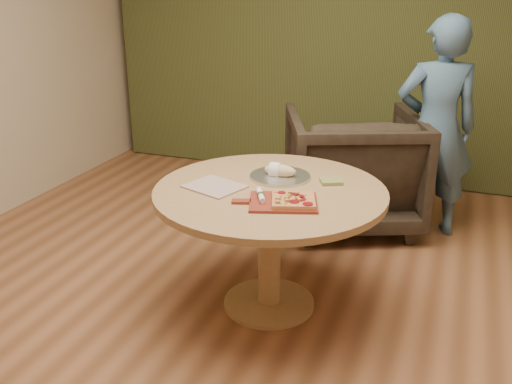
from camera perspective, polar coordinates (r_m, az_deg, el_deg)
The scene contains 12 objects.
room_shell at distance 2.65m, azimuth -2.11°, elevation 10.71°, with size 5.04×6.04×2.84m.
curtain at distance 5.42m, azimuth 10.04°, elevation 15.75°, with size 4.80×0.14×2.78m, color #353D1B.
pedestal_table at distance 3.23m, azimuth 1.40°, elevation -2.01°, with size 1.31×1.31×0.75m.
pizza_paddle at distance 2.97m, azimuth 2.53°, elevation -1.02°, with size 0.47×0.37×0.01m.
flatbread_pizza at distance 2.95m, azimuth 3.76°, elevation -0.81°, with size 0.28×0.28×0.04m.
cutlery_roll at distance 3.00m, azimuth 0.47°, elevation -0.31°, with size 0.11×0.19×0.03m.
newspaper at distance 3.20m, azimuth -4.17°, elevation 0.55°, with size 0.30×0.25×0.01m, color silver.
serving_tray at distance 3.35m, azimuth 2.42°, elevation 1.58°, with size 0.36×0.36×0.02m.
bread_roll at distance 3.34m, azimuth 2.29°, elevation 2.18°, with size 0.19×0.09×0.09m.
green_packet at distance 3.29m, azimuth 7.53°, elevation 1.06°, with size 0.12×0.10×0.02m, color #5B6D31.
armchair at distance 4.46m, azimuth 9.62°, elevation 2.83°, with size 0.97×0.91×1.00m, color black.
person_standing at distance 4.37m, azimuth 17.54°, elevation 6.02°, with size 0.59×0.39×1.62m, color #456889.
Camera 1 is at (0.99, -2.41, 1.88)m, focal length 40.00 mm.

